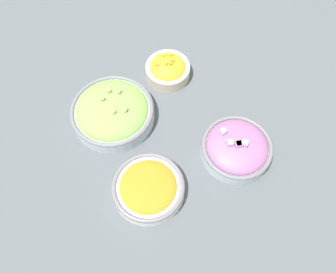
# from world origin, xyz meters

# --- Properties ---
(ground_plane) EXTENTS (3.00, 3.00, 0.00)m
(ground_plane) POSITION_xyz_m (0.00, 0.00, 0.00)
(ground_plane) COLOR #4C5156
(bowl_lettuce) EXTENTS (0.23, 0.23, 0.08)m
(bowl_lettuce) POSITION_xyz_m (-0.16, -0.06, 0.03)
(bowl_lettuce) COLOR #B2C1CC
(bowl_lettuce) RESTS_ON ground_plane
(bowl_red_onion) EXTENTS (0.19, 0.19, 0.08)m
(bowl_red_onion) POSITION_xyz_m (0.14, 0.11, 0.03)
(bowl_red_onion) COLOR #B2C1CC
(bowl_red_onion) RESTS_ON ground_plane
(bowl_squash) EXTENTS (0.13, 0.13, 0.07)m
(bowl_squash) POSITION_xyz_m (-0.17, 0.15, 0.03)
(bowl_squash) COLOR beige
(bowl_squash) RESTS_ON ground_plane
(bowl_carrots) EXTENTS (0.18, 0.18, 0.05)m
(bowl_carrots) POSITION_xyz_m (0.07, -0.13, 0.02)
(bowl_carrots) COLOR white
(bowl_carrots) RESTS_ON ground_plane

